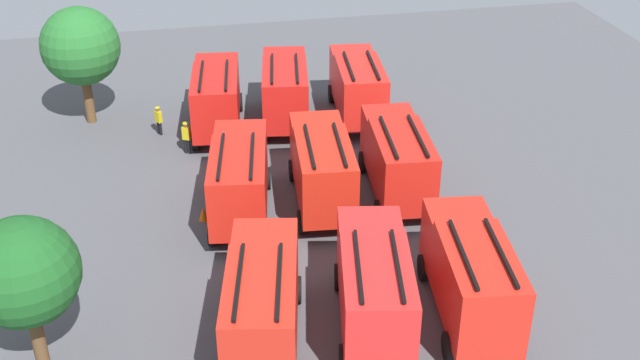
# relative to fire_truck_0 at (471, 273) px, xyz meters

# --- Properties ---
(ground_plane) EXTENTS (55.87, 55.87, 0.00)m
(ground_plane) POSITION_rel_fire_truck_0_xyz_m (9.44, 3.89, -2.15)
(ground_plane) COLOR #4C4C51
(fire_truck_0) EXTENTS (7.45, 3.49, 3.88)m
(fire_truck_0) POSITION_rel_fire_truck_0_xyz_m (0.00, 0.00, 0.00)
(fire_truck_0) COLOR red
(fire_truck_0) RESTS_ON ground
(fire_truck_1) EXTENTS (7.40, 3.31, 3.88)m
(fire_truck_1) POSITION_rel_fire_truck_0_xyz_m (9.57, 0.05, 0.00)
(fire_truck_1) COLOR red
(fire_truck_1) RESTS_ON ground
(fire_truck_2) EXTENTS (7.41, 3.35, 3.88)m
(fire_truck_2) POSITION_rel_fire_truck_0_xyz_m (18.56, -0.24, 0.00)
(fire_truck_2) COLOR red
(fire_truck_2) RESTS_ON ground
(fire_truck_3) EXTENTS (7.53, 3.81, 3.88)m
(fire_truck_3) POSITION_rel_fire_truck_0_xyz_m (0.03, 3.79, 0.00)
(fire_truck_3) COLOR red
(fire_truck_3) RESTS_ON ground
(fire_truck_4) EXTENTS (7.39, 3.29, 3.88)m
(fire_truck_4) POSITION_rel_fire_truck_0_xyz_m (9.43, 3.79, 0.00)
(fire_truck_4) COLOR red
(fire_truck_4) RESTS_ON ground
(fire_truck_5) EXTENTS (7.49, 3.65, 3.88)m
(fire_truck_5) POSITION_rel_fire_truck_0_xyz_m (18.99, 3.96, 0.00)
(fire_truck_5) COLOR red
(fire_truck_5) RESTS_ON ground
(fire_truck_6) EXTENTS (7.53, 3.84, 3.88)m
(fire_truck_6) POSITION_rel_fire_truck_0_xyz_m (-0.01, 7.99, 0.00)
(fire_truck_6) COLOR red
(fire_truck_6) RESTS_ON ground
(fire_truck_7) EXTENTS (7.49, 3.64, 3.88)m
(fire_truck_7) POSITION_rel_fire_truck_0_xyz_m (9.20, 7.75, 0.00)
(fire_truck_7) COLOR red
(fire_truck_7) RESTS_ON ground
(fire_truck_8) EXTENTS (7.44, 3.46, 3.88)m
(fire_truck_8) POSITION_rel_fire_truck_0_xyz_m (18.74, 7.92, 0.00)
(fire_truck_8) COLOR red
(fire_truck_8) RESTS_ON ground
(firefighter_0) EXTENTS (0.48, 0.44, 1.67)m
(firefighter_0) POSITION_rel_fire_truck_0_xyz_m (18.90, 11.25, -1.22)
(firefighter_0) COLOR black
(firefighter_0) RESTS_ON ground
(firefighter_1) EXTENTS (0.41, 0.48, 1.83)m
(firefighter_1) POSITION_rel_fire_truck_0_xyz_m (16.22, 9.84, -1.11)
(firefighter_1) COLOR black
(firefighter_1) RESTS_ON ground
(firefighter_2) EXTENTS (0.42, 0.48, 1.70)m
(firefighter_2) POSITION_rel_fire_truck_0_xyz_m (4.24, 7.94, -1.20)
(firefighter_2) COLOR black
(firefighter_2) RESTS_ON ground
(tree_0) EXTENTS (3.91, 3.91, 6.06)m
(tree_0) POSITION_rel_fire_truck_0_xyz_m (0.66, 16.02, 1.92)
(tree_0) COLOR brown
(tree_0) RESTS_ON ground
(tree_1) EXTENTS (4.44, 4.44, 6.88)m
(tree_1) POSITION_rel_fire_truck_0_xyz_m (21.46, 15.14, 2.48)
(tree_1) COLOR brown
(tree_1) RESTS_ON ground
(traffic_cone_0) EXTENTS (0.46, 0.46, 0.66)m
(traffic_cone_0) POSITION_rel_fire_truck_0_xyz_m (9.26, 9.54, -1.82)
(traffic_cone_0) COLOR #F2600C
(traffic_cone_0) RESTS_ON ground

